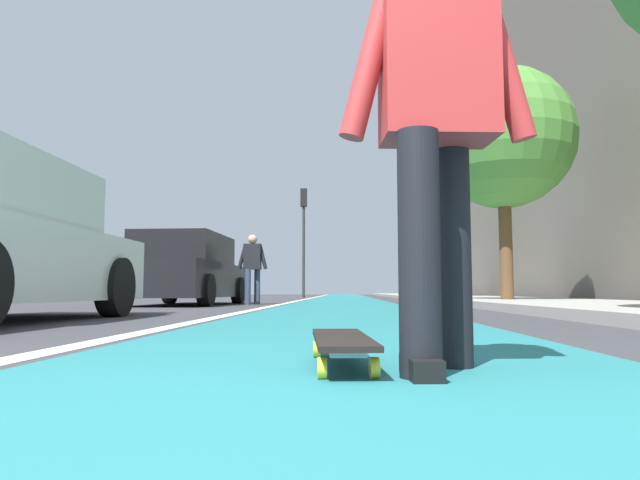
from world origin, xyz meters
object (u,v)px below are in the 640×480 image
Objects in this scene: skater_person at (436,109)px; traffic_light at (304,223)px; parked_car_mid at (186,272)px; street_tree_far at (438,205)px; pedestrian_distant at (253,264)px; skateboard at (342,342)px; street_tree_mid at (503,139)px.

skater_person is 0.34× the size of traffic_light.
street_tree_far is (8.53, -6.68, 2.68)m from parked_car_mid.
pedestrian_distant is at bearing -77.12° from parked_car_mid.
traffic_light reaches higher than skateboard.
street_tree_mid is 3.33× the size of pedestrian_distant.
traffic_light is (22.85, 2.11, 2.33)m from skater_person.
skateboard is 10.27m from pedestrian_distant.
street_tree_mid is (9.98, -3.02, 2.56)m from skater_person.
traffic_light is (22.70, 1.76, 3.17)m from skateboard.
street_tree_far is (-4.42, -5.13, 0.10)m from traffic_light.
skateboard is 22.99m from traffic_light.
traffic_light is 6.77m from street_tree_far.
skater_person is 10.74m from street_tree_mid.
street_tree_mid reaches higher than street_tree_far.
traffic_light reaches higher than parked_car_mid.
skater_person is 0.33× the size of street_tree_mid.
skater_person is at bearing 170.70° from street_tree_far.
pedestrian_distant is at bearing 11.03° from skateboard.
skateboard is at bearing -161.18° from parked_car_mid.
parked_car_mid is 2.93× the size of pedestrian_distant.
street_tree_far is at bearing -130.79° from traffic_light.
skateboard is 10.31m from parked_car_mid.
skateboard is at bearing -168.97° from pedestrian_distant.
traffic_light reaches higher than street_tree_far.
street_tree_far is at bearing -10.42° from skateboard.
traffic_light is 0.96× the size of street_tree_mid.
traffic_light is (12.96, -1.56, 2.57)m from parked_car_mid.
parked_car_mid is at bearing 141.93° from street_tree_far.
traffic_light is 1.08× the size of street_tree_far.
street_tree_far reaches higher than parked_car_mid.
skater_person is 10.46m from pedestrian_distant.
street_tree_far reaches higher than skater_person.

